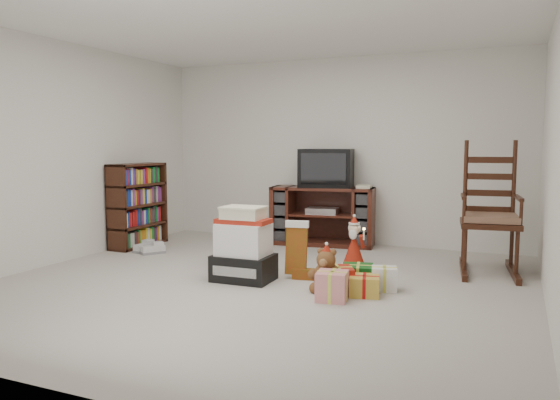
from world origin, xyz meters
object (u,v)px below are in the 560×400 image
Objects in this scene: tv_stand at (323,216)px; red_suitcase at (236,246)px; bookshelf at (138,207)px; gift_pile at (244,249)px; santa_figurine at (354,247)px; crt_television at (326,168)px; gift_cluster at (353,278)px; mrs_claus_figurine at (238,242)px; teddy_bear at (327,273)px; sneaker_pair at (149,249)px; rocking_chair at (490,226)px.

red_suitcase is at bearing -110.66° from tv_stand.
bookshelf is 1.52× the size of gift_pile.
santa_figurine is 1.57m from crt_television.
gift_cluster is (3.23, -1.05, -0.40)m from bookshelf.
santa_figurine is 1.31m from mrs_claus_figurine.
bookshelf is 1.92× the size of santa_figurine.
teddy_bear is (1.20, -0.50, -0.07)m from red_suitcase.
mrs_claus_figurine is at bearing 156.29° from gift_cluster.
mrs_claus_figurine is 1.29m from sneaker_pair.
rocking_chair is 2.54× the size of santa_figurine.
mrs_claus_figurine is 1.74m from crt_television.
crt_television reaches higher than gift_pile.
crt_television is (-0.76, 2.20, 0.86)m from teddy_bear.
bookshelf is 2.97m from santa_figurine.
red_suitcase is 1.46× the size of teddy_bear.
bookshelf is 1.93m from red_suitcase.
rocking_chair reaches higher than gift_pile.
santa_figurine reaches higher than teddy_bear.
bookshelf is at bearing -163.97° from crt_television.
rocking_chair reaches higher than tv_stand.
mrs_claus_figurine is at bearing 127.19° from red_suitcase.
rocking_chair is at bearing 3.64° from bookshelf.
gift_pile is 1.27× the size of santa_figurine.
red_suitcase is at bearing 124.20° from gift_pile.
teddy_bear is at bearing -80.43° from crt_television.
bookshelf is 2.39m from gift_pile.
crt_television is (1.84, 1.40, 0.98)m from sneaker_pair.
gift_pile reaches higher than santa_figurine.
santa_figurine is (0.83, 1.01, -0.10)m from gift_pile.
santa_figurine is at bearing 25.22° from sneaker_pair.
gift_pile is at bearing -155.26° from rocking_chair.
red_suitcase is 1.49m from gift_cluster.
santa_figurine is (-0.05, 1.06, 0.05)m from teddy_bear.
sneaker_pair is at bearing -149.62° from tv_stand.
mrs_claus_figurine is 0.76× the size of gift_cluster.
teddy_bear is 2.72m from sneaker_pair.
gift_cluster is (0.22, 0.08, -0.05)m from teddy_bear.
rocking_chair reaches higher than santa_figurine.
tv_stand is 1.29× the size of bookshelf.
crt_television is (0.57, 1.44, 0.79)m from mrs_claus_figurine.
santa_figurine reaches higher than sneaker_pair.
sneaker_pair is (-1.40, 0.31, -0.20)m from red_suitcase.
santa_figurine is at bearing 48.95° from gift_pile.
tv_stand reaches higher than santa_figurine.
gift_pile is at bearing -4.20° from sneaker_pair.
santa_figurine is 0.92× the size of mrs_claus_figurine.
bookshelf is at bearing -161.59° from tv_stand.
bookshelf is at bearing 178.57° from santa_figurine.
santa_figurine is 0.75× the size of crt_television.
teddy_bear is (-1.32, -1.41, -0.32)m from rocking_chair.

